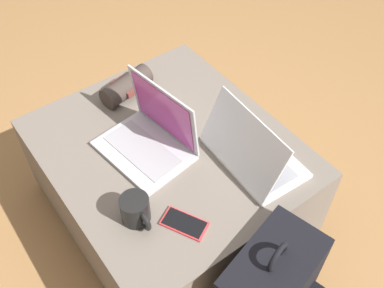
# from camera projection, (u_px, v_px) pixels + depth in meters

# --- Properties ---
(ground_plane) EXTENTS (14.00, 14.00, 0.00)m
(ground_plane) POSITION_uv_depth(u_px,v_px,m) (172.00, 209.00, 1.94)
(ground_plane) COLOR #9E7042
(ottoman) EXTENTS (0.93, 0.82, 0.41)m
(ottoman) POSITION_uv_depth(u_px,v_px,m) (170.00, 180.00, 1.78)
(ottoman) COLOR #3D3832
(ottoman) RESTS_ON ground_plane
(laptop_near) EXTENTS (0.35, 0.28, 0.25)m
(laptop_near) POSITION_uv_depth(u_px,v_px,m) (150.00, 137.00, 1.59)
(laptop_near) COLOR #B7B7BC
(laptop_near) RESTS_ON ottoman
(laptop_far) EXTENTS (0.36, 0.24, 0.22)m
(laptop_far) POSITION_uv_depth(u_px,v_px,m) (251.00, 152.00, 1.55)
(laptop_far) COLOR silver
(laptop_far) RESTS_ON ottoman
(cell_phone) EXTENTS (0.16, 0.13, 0.01)m
(cell_phone) POSITION_uv_depth(u_px,v_px,m) (184.00, 223.00, 1.41)
(cell_phone) COLOR red
(cell_phone) RESTS_ON ottoman
(wrist_brace) EXTENTS (0.13, 0.23, 0.08)m
(wrist_brace) POSITION_uv_depth(u_px,v_px,m) (127.00, 86.00, 1.78)
(wrist_brace) COLOR #3D332D
(wrist_brace) RESTS_ON ottoman
(coffee_mug) EXTENTS (0.13, 0.09, 0.10)m
(coffee_mug) POSITION_uv_depth(u_px,v_px,m) (136.00, 210.00, 1.39)
(coffee_mug) COLOR black
(coffee_mug) RESTS_ON ottoman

